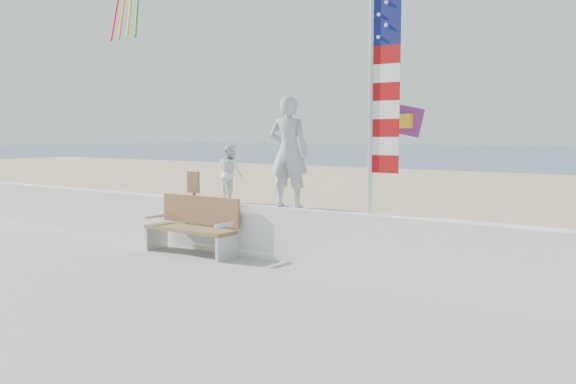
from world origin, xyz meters
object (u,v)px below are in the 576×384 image
Objects in this scene: child at (230,173)px; flag at (379,85)px; adult at (289,152)px; bench at (193,225)px.

child is 3.20m from flag.
adult is 1.01× the size of bench.
child reaches higher than bench.
child is 1.12m from bench.
adult reaches higher than bench.
bench is at bearing -0.06° from adult.
bench is at bearing -172.29° from flag.
bench is at bearing 67.56° from child.
flag is at bearing 165.23° from adult.
flag is (1.62, -0.00, 1.01)m from adult.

